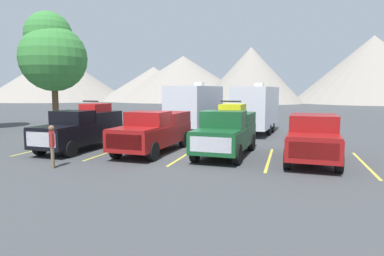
# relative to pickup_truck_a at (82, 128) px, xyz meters

# --- Properties ---
(ground_plane) EXTENTS (240.00, 240.00, 0.00)m
(ground_plane) POSITION_rel_pickup_truck_a_xyz_m (5.77, -0.25, -1.16)
(ground_plane) COLOR #3F4244
(pickup_truck_a) EXTENTS (2.28, 5.57, 2.57)m
(pickup_truck_a) POSITION_rel_pickup_truck_a_xyz_m (0.00, 0.00, 0.00)
(pickup_truck_a) COLOR black
(pickup_truck_a) RESTS_ON ground
(pickup_truck_b) EXTENTS (2.39, 5.86, 2.10)m
(pickup_truck_b) POSITION_rel_pickup_truck_a_xyz_m (3.98, 0.34, -0.04)
(pickup_truck_b) COLOR maroon
(pickup_truck_b) RESTS_ON ground
(pickup_truck_c) EXTENTS (2.40, 5.49, 2.61)m
(pickup_truck_c) POSITION_rel_pickup_truck_a_xyz_m (7.67, 0.57, 0.04)
(pickup_truck_c) COLOR #144723
(pickup_truck_c) RESTS_ON ground
(pickup_truck_d) EXTENTS (2.40, 5.37, 2.08)m
(pickup_truck_d) POSITION_rel_pickup_truck_a_xyz_m (11.58, 0.14, -0.04)
(pickup_truck_d) COLOR maroon
(pickup_truck_d) RESTS_ON ground
(lot_stripe_a) EXTENTS (0.12, 5.50, 0.01)m
(lot_stripe_a) POSITION_rel_pickup_truck_a_xyz_m (-2.15, 0.05, -1.15)
(lot_stripe_a) COLOR gold
(lot_stripe_a) RESTS_ON ground
(lot_stripe_b) EXTENTS (0.12, 5.50, 0.01)m
(lot_stripe_b) POSITION_rel_pickup_truck_a_xyz_m (1.81, 0.05, -1.15)
(lot_stripe_b) COLOR gold
(lot_stripe_b) RESTS_ON ground
(lot_stripe_c) EXTENTS (0.12, 5.50, 0.01)m
(lot_stripe_c) POSITION_rel_pickup_truck_a_xyz_m (5.77, 0.05, -1.15)
(lot_stripe_c) COLOR gold
(lot_stripe_c) RESTS_ON ground
(lot_stripe_d) EXTENTS (0.12, 5.50, 0.01)m
(lot_stripe_d) POSITION_rel_pickup_truck_a_xyz_m (9.72, 0.05, -1.15)
(lot_stripe_d) COLOR gold
(lot_stripe_d) RESTS_ON ground
(lot_stripe_e) EXTENTS (0.12, 5.50, 0.01)m
(lot_stripe_e) POSITION_rel_pickup_truck_a_xyz_m (13.68, 0.05, -1.15)
(lot_stripe_e) COLOR gold
(lot_stripe_e) RESTS_ON ground
(camper_trailer_a) EXTENTS (3.17, 7.40, 3.74)m
(camper_trailer_a) POSITION_rel_pickup_truck_a_xyz_m (3.63, 9.34, 0.81)
(camper_trailer_a) COLOR silver
(camper_trailer_a) RESTS_ON ground
(camper_trailer_b) EXTENTS (2.97, 7.69, 3.67)m
(camper_trailer_b) POSITION_rel_pickup_truck_a_xyz_m (8.22, 9.29, 0.78)
(camper_trailer_b) COLOR silver
(camper_trailer_b) RESTS_ON ground
(person_a) EXTENTS (0.31, 0.33, 1.74)m
(person_a) POSITION_rel_pickup_truck_a_xyz_m (1.41, -4.17, -0.16)
(person_a) COLOR #726047
(person_a) RESTS_ON ground
(tree_a) EXTENTS (5.42, 5.42, 9.54)m
(tree_a) POSITION_rel_pickup_truck_a_xyz_m (-8.39, 8.56, 5.05)
(tree_a) COLOR brown
(tree_a) RESTS_ON ground
(mountain_ridge) EXTENTS (161.36, 50.53, 16.68)m
(mountain_ridge) POSITION_rel_pickup_truck_a_xyz_m (2.42, 75.79, 5.98)
(mountain_ridge) COLOR gray
(mountain_ridge) RESTS_ON ground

